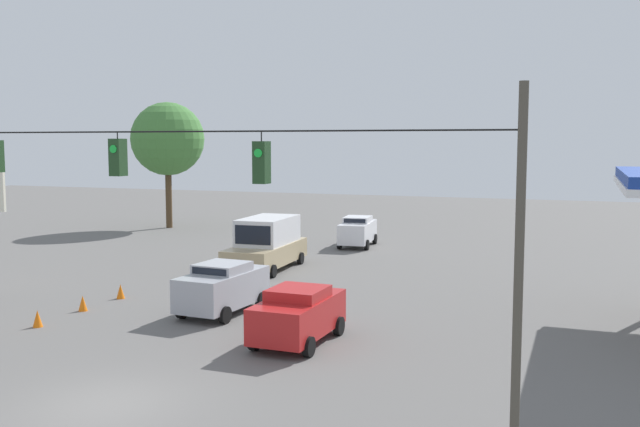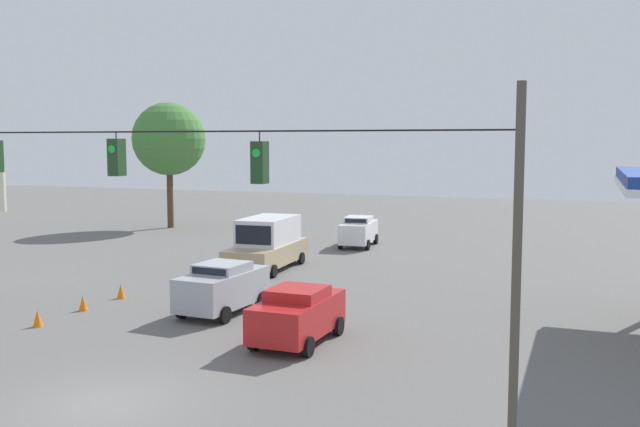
{
  "view_description": "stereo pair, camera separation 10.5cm",
  "coord_description": "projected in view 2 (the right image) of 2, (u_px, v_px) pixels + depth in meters",
  "views": [
    {
      "loc": [
        -11.09,
        14.35,
        6.59
      ],
      "look_at": [
        -1.18,
        -12.31,
        3.71
      ],
      "focal_mm": 40.0,
      "sensor_mm": 36.0,
      "label": 1
    },
    {
      "loc": [
        -11.19,
        14.31,
        6.59
      ],
      "look_at": [
        -1.18,
        -12.31,
        3.71
      ],
      "focal_mm": 40.0,
      "sensor_mm": 36.0,
      "label": 2
    }
  ],
  "objects": [
    {
      "name": "ground_plane",
      "position": [
        104.0,
        405.0,
        17.91
      ],
      "size": [
        140.0,
        140.0,
        0.0
      ],
      "primitive_type": "plane",
      "color": "#605E5B"
    },
    {
      "name": "box_truck_tan_withflow_far",
      "position": [
        267.0,
        243.0,
        36.88
      ],
      "size": [
        2.8,
        6.34,
        2.68
      ],
      "color": "tan",
      "rests_on": "ground_plane"
    },
    {
      "name": "traffic_cone_nearest",
      "position": [
        38.0,
        318.0,
        25.41
      ],
      "size": [
        0.35,
        0.35,
        0.61
      ],
      "primitive_type": "cone",
      "color": "orange",
      "rests_on": "ground_plane"
    },
    {
      "name": "sedan_white_withflow_deep",
      "position": [
        359.0,
        231.0,
        44.82
      ],
      "size": [
        2.25,
        4.36,
        1.89
      ],
      "color": "silver",
      "rests_on": "ground_plane"
    },
    {
      "name": "sedan_red_crossing_near",
      "position": [
        298.0,
        314.0,
        23.35
      ],
      "size": [
        2.16,
        4.14,
        1.83
      ],
      "color": "red",
      "rests_on": "ground_plane"
    },
    {
      "name": "sedan_silver_withflow_mid",
      "position": [
        222.0,
        287.0,
        27.38
      ],
      "size": [
        2.33,
        4.26,
        1.96
      ],
      "color": "#A8AAB2",
      "rests_on": "ground_plane"
    },
    {
      "name": "tree_horizon_left",
      "position": [
        169.0,
        139.0,
        54.06
      ],
      "size": [
        5.55,
        5.55,
        9.56
      ],
      "color": "#4C3823",
      "rests_on": "ground_plane"
    },
    {
      "name": "overhead_signal_span",
      "position": [
        120.0,
        214.0,
        18.15
      ],
      "size": [
        19.95,
        0.38,
        7.82
      ],
      "color": "#4C473D",
      "rests_on": "ground_plane"
    },
    {
      "name": "traffic_cone_third",
      "position": [
        121.0,
        291.0,
        30.0
      ],
      "size": [
        0.35,
        0.35,
        0.61
      ],
      "primitive_type": "cone",
      "color": "orange",
      "rests_on": "ground_plane"
    },
    {
      "name": "traffic_cone_second",
      "position": [
        83.0,
        303.0,
        27.81
      ],
      "size": [
        0.35,
        0.35,
        0.61
      ],
      "primitive_type": "cone",
      "color": "orange",
      "rests_on": "ground_plane"
    }
  ]
}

